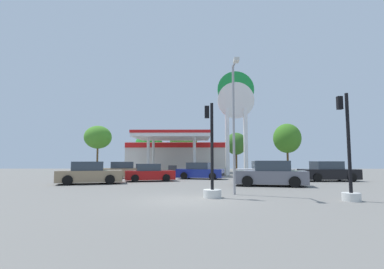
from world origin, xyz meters
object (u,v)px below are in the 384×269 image
object	(u,v)px
car_0	(90,174)
tree_3	(236,144)
car_1	(328,172)
tree_0	(98,137)
traffic_signal_1	(349,171)
car_4	(265,172)
tree_2	(184,141)
tree_1	(149,145)
station_pole_sign	(236,109)
traffic_signal_0	(212,175)
tree_4	(287,138)
corner_streetlamp	(234,114)
car_5	(124,171)
car_2	(150,173)
car_6	(200,171)
car_3	(270,174)

from	to	relation	value
car_0	tree_3	xyz separation A→B (m)	(14.05, 25.08, 3.56)
car_1	tree_0	bearing A→B (deg)	139.82
traffic_signal_1	tree_3	size ratio (longest dim) A/B	0.75
car_4	tree_2	distance (m)	23.02
car_0	tree_1	world-z (taller)	tree_1
car_1	car_4	bearing A→B (deg)	174.66
tree_0	tree_2	xyz separation A→B (m)	(13.88, -0.60, -0.72)
car_0	traffic_signal_1	xyz separation A→B (m)	(14.01, -8.40, 0.54)
tree_3	tree_2	bearing A→B (deg)	-178.03
station_pole_sign	traffic_signal_1	size ratio (longest dim) A/B	2.60
tree_0	tree_1	world-z (taller)	tree_0
car_1	traffic_signal_0	xyz separation A→B (m)	(-10.03, -10.42, 0.30)
car_0	tree_4	world-z (taller)	tree_4
tree_0	tree_4	bearing A→B (deg)	0.35
tree_1	corner_streetlamp	distance (m)	30.87
tree_3	corner_streetlamp	size ratio (longest dim) A/B	0.93
station_pole_sign	tree_2	distance (m)	15.00
car_5	corner_streetlamp	bearing A→B (deg)	-56.41
car_1	car_5	distance (m)	17.93
tree_1	tree_2	world-z (taller)	tree_2
car_4	tree_2	size ratio (longest dim) A/B	0.71
car_1	tree_0	size ratio (longest dim) A/B	0.63
tree_3	tree_1	bearing A→B (deg)	-171.48
car_5	tree_4	xyz separation A→B (m)	(21.53, 18.95, 4.48)
car_4	car_5	size ratio (longest dim) A/B	1.00
car_2	car_1	bearing A→B (deg)	1.34
car_0	car_6	distance (m)	9.65
car_1	tree_4	bearing A→B (deg)	80.00
traffic_signal_0	traffic_signal_1	distance (m)	5.79
car_2	traffic_signal_0	xyz separation A→B (m)	(4.44, -10.08, 0.39)
car_5	tree_3	distance (m)	23.00
station_pole_sign	car_2	size ratio (longest dim) A/B	2.82
car_1	car_3	xyz separation A→B (m)	(-5.86, -4.46, 0.03)
car_3	tree_4	world-z (taller)	tree_4
station_pole_sign	tree_4	world-z (taller)	station_pole_sign
car_3	car_4	world-z (taller)	car_3
tree_2	corner_streetlamp	bearing A→B (deg)	-83.02
car_2	car_3	size ratio (longest dim) A/B	0.86
tree_3	car_3	bearing A→B (deg)	-93.38
tree_0	tree_1	size ratio (longest dim) A/B	1.23
car_2	tree_0	distance (m)	26.21
tree_1	car_2	bearing A→B (deg)	-80.51
tree_4	corner_streetlamp	size ratio (longest dim) A/B	1.16
tree_1	station_pole_sign	bearing A→B (deg)	-44.36
station_pole_sign	corner_streetlamp	world-z (taller)	station_pole_sign
car_0	tree_4	bearing A→B (deg)	48.89
traffic_signal_0	car_2	bearing A→B (deg)	113.76
car_0	corner_streetlamp	size ratio (longest dim) A/B	0.73
traffic_signal_0	traffic_signal_1	world-z (taller)	traffic_signal_1
tree_2	tree_0	bearing A→B (deg)	177.52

